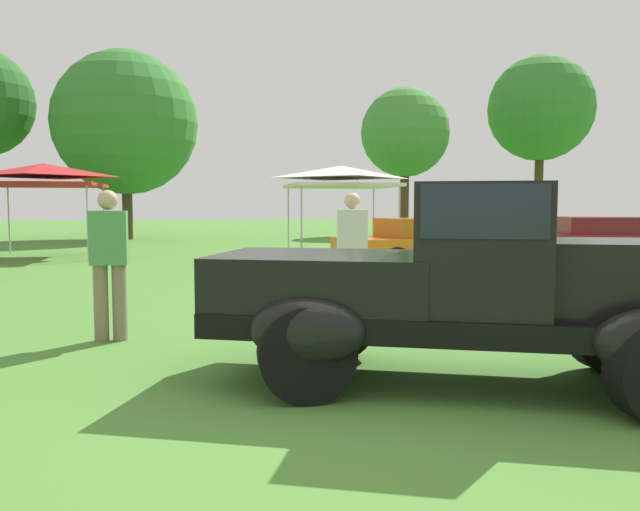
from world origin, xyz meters
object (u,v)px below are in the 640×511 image
object	(u,v)px
feature_pickup_truck	(468,284)
show_car_orange	(429,245)
spectator_far_side	(352,250)
canopy_tent_left_field	(44,173)
canopy_tent_center_field	(341,175)
show_car_burgundy	(605,241)
spectator_near_truck	(109,260)

from	to	relation	value
feature_pickup_truck	show_car_orange	world-z (taller)	feature_pickup_truck
show_car_orange	spectator_far_side	bearing A→B (deg)	-119.76
canopy_tent_left_field	show_car_orange	bearing A→B (deg)	-30.68
canopy_tent_center_field	show_car_burgundy	bearing A→B (deg)	-36.94
show_car_burgundy	spectator_far_side	distance (m)	10.06
feature_pickup_truck	show_car_orange	size ratio (longest dim) A/B	1.00
spectator_far_side	canopy_tent_left_field	bearing A→B (deg)	120.69
show_car_orange	show_car_burgundy	size ratio (longest dim) A/B	0.97
spectator_near_truck	canopy_tent_left_field	xyz separation A→B (m)	(-3.49, 12.08, 1.51)
show_car_orange	spectator_near_truck	xyz separation A→B (m)	(-6.08, -6.40, 0.31)
show_car_burgundy	spectator_near_truck	distance (m)	13.17
show_car_burgundy	canopy_tent_left_field	size ratio (longest dim) A/B	1.49
show_car_orange	canopy_tent_center_field	bearing A→B (deg)	100.31
feature_pickup_truck	spectator_far_side	bearing A→B (deg)	93.17
spectator_far_side	canopy_tent_left_field	world-z (taller)	canopy_tent_left_field
spectator_far_side	canopy_tent_left_field	distance (m)	12.87
show_car_orange	canopy_tent_center_field	xyz separation A→B (m)	(-0.94, 5.19, 1.82)
show_car_orange	show_car_burgundy	bearing A→B (deg)	8.40
show_car_orange	show_car_burgundy	xyz separation A→B (m)	(4.98, 0.74, 0.00)
canopy_tent_left_field	canopy_tent_center_field	world-z (taller)	same
canopy_tent_center_field	spectator_far_side	bearing A→B (deg)	-101.28
show_car_burgundy	canopy_tent_center_field	size ratio (longest dim) A/B	1.46
show_car_burgundy	canopy_tent_left_field	xyz separation A→B (m)	(-14.55, 4.94, 1.82)
spectator_far_side	canopy_tent_center_field	size ratio (longest dim) A/B	0.53
show_car_orange	spectator_near_truck	bearing A→B (deg)	-133.51
feature_pickup_truck	spectator_far_side	xyz separation A→B (m)	(-0.19, 3.45, 0.05)
show_car_burgundy	spectator_far_side	xyz separation A→B (m)	(-8.02, -6.05, 0.31)
feature_pickup_truck	spectator_far_side	distance (m)	3.46
canopy_tent_left_field	spectator_near_truck	bearing A→B (deg)	-73.90
canopy_tent_left_field	show_car_burgundy	bearing A→B (deg)	-18.75
spectator_near_truck	canopy_tent_left_field	distance (m)	12.66
show_car_burgundy	spectator_near_truck	size ratio (longest dim) A/B	2.73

